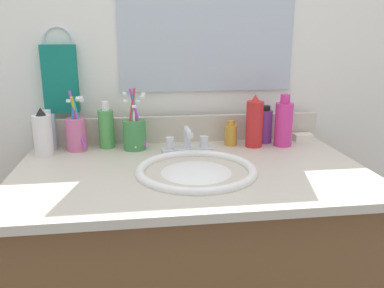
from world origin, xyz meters
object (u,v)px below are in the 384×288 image
object	(u,v)px
faucet	(187,143)
soap_bar	(303,137)
bottle_lotion_white	(43,134)
bottle_gel_clear	(48,131)
bottle_spray_red	(254,123)
cup_green	(135,133)
cup_pink	(76,133)
bottle_oil_amber	(231,134)
bottle_cream_purple	(264,125)
hand_towel	(60,79)
bottle_soap_pink	(284,123)
bottle_toner_green	(106,128)

from	to	relation	value
faucet	soap_bar	bearing A→B (deg)	11.06
faucet	bottle_lotion_white	xyz separation A→B (m)	(-0.44, 0.03, 0.04)
bottle_gel_clear	bottle_lotion_white	distance (m)	0.07
bottle_spray_red	soap_bar	distance (m)	0.21
bottle_gel_clear	cup_green	world-z (taller)	cup_green
bottle_gel_clear	cup_pink	distance (m)	0.09
bottle_spray_red	faucet	bearing A→B (deg)	-171.72
bottle_oil_amber	bottle_gel_clear	bearing A→B (deg)	176.89
bottle_gel_clear	bottle_cream_purple	xyz separation A→B (m)	(0.72, -0.01, 0.00)
bottle_oil_amber	bottle_lotion_white	distance (m)	0.60
bottle_oil_amber	bottle_cream_purple	xyz separation A→B (m)	(0.12, 0.02, 0.02)
bottle_lotion_white	cup_pink	distance (m)	0.10
bottle_oil_amber	soap_bar	xyz separation A→B (m)	(0.27, 0.02, -0.03)
hand_towel	cup_green	size ratio (longest dim) A/B	1.11
bottle_oil_amber	faucet	bearing A→B (deg)	-158.82
bottle_spray_red	bottle_gel_clear	bearing A→B (deg)	174.94
bottle_lotion_white	soap_bar	distance (m)	0.87
faucet	bottle_oil_amber	xyz separation A→B (m)	(0.15, 0.06, 0.01)
faucet	bottle_gel_clear	world-z (taller)	bottle_gel_clear
bottle_soap_pink	bottle_toner_green	bearing A→B (deg)	174.51
bottle_cream_purple	cup_green	world-z (taller)	cup_green
bottle_oil_amber	cup_pink	world-z (taller)	cup_pink
bottle_lotion_white	bottle_toner_green	bearing A→B (deg)	17.72
cup_pink	cup_green	world-z (taller)	cup_green
faucet	bottle_toner_green	xyz separation A→B (m)	(-0.26, 0.09, 0.04)
bottle_soap_pink	soap_bar	bearing A→B (deg)	29.10
bottle_gel_clear	cup_pink	size ratio (longest dim) A/B	0.67
bottle_soap_pink	cup_pink	world-z (taller)	cup_pink
faucet	bottle_soap_pink	xyz separation A→B (m)	(0.33, 0.03, 0.05)
bottle_soap_pink	cup_green	bearing A→B (deg)	177.23
hand_towel	bottle_cream_purple	distance (m)	0.70
bottle_oil_amber	bottle_soap_pink	size ratio (longest dim) A/B	0.49
faucet	bottle_spray_red	distance (m)	0.23
bottle_soap_pink	bottle_gel_clear	bearing A→B (deg)	175.40
bottle_soap_pink	bottle_oil_amber	bearing A→B (deg)	170.27
bottle_spray_red	cup_green	distance (m)	0.39
bottle_oil_amber	bottle_soap_pink	xyz separation A→B (m)	(0.17, -0.03, 0.04)
bottle_spray_red	cup_pink	xyz separation A→B (m)	(-0.58, 0.03, -0.02)
faucet	bottle_gel_clear	distance (m)	0.45
bottle_spray_red	cup_green	bearing A→B (deg)	176.91
bottle_gel_clear	bottle_soap_pink	world-z (taller)	bottle_soap_pink
hand_towel	bottle_lotion_white	distance (m)	0.20
bottle_cream_purple	bottle_lotion_white	bearing A→B (deg)	-175.75
bottle_toner_green	bottle_lotion_white	bearing A→B (deg)	-162.28
bottle_gel_clear	cup_green	xyz separation A→B (m)	(0.28, -0.04, -0.00)
bottle_soap_pink	bottle_spray_red	size ratio (longest dim) A/B	0.99
bottle_oil_amber	bottle_cream_purple	world-z (taller)	bottle_cream_purple
bottle_cream_purple	cup_green	distance (m)	0.44
bottle_soap_pink	cup_green	xyz separation A→B (m)	(-0.49, 0.02, -0.02)
bottle_spray_red	soap_bar	xyz separation A→B (m)	(0.19, 0.05, -0.07)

